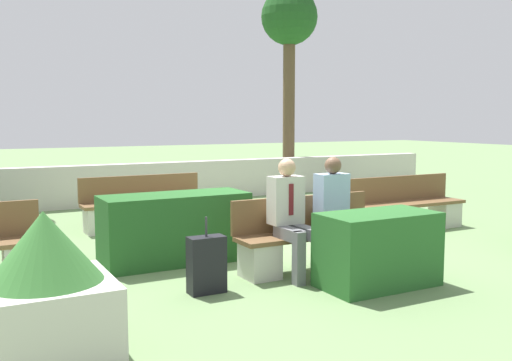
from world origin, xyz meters
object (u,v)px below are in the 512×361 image
(bench_left_side, at_px, (145,208))
(tree_center_left, at_px, (289,28))
(bench_back, at_px, (405,209))
(person_seated_woman, at_px, (338,208))
(planter_corner_left, at_px, (46,291))
(suitcase, at_px, (207,265))
(person_seated_man, at_px, (292,212))
(bench_front, at_px, (311,242))

(bench_left_side, relative_size, tree_center_left, 0.41)
(tree_center_left, bearing_deg, bench_left_side, -145.30)
(bench_back, height_order, person_seated_woman, person_seated_woman)
(planter_corner_left, xyz_separation_m, suitcase, (1.66, 0.94, -0.23))
(bench_left_side, xyz_separation_m, person_seated_man, (0.60, -3.50, 0.39))
(bench_front, bearing_deg, tree_center_left, 60.41)
(bench_left_side, height_order, suitcase, bench_left_side)
(bench_left_side, distance_m, planter_corner_left, 5.05)
(bench_front, xyz_separation_m, person_seated_man, (-0.35, -0.14, 0.39))
(planter_corner_left, bearing_deg, bench_left_side, 64.77)
(person_seated_woman, xyz_separation_m, planter_corner_left, (-3.38, -1.07, -0.20))
(suitcase, height_order, tree_center_left, tree_center_left)
(person_seated_man, bearing_deg, planter_corner_left, -158.82)
(bench_left_side, xyz_separation_m, person_seated_woman, (1.23, -3.50, 0.39))
(person_seated_man, bearing_deg, tree_center_left, 58.69)
(planter_corner_left, height_order, suitcase, planter_corner_left)
(bench_front, height_order, person_seated_woman, person_seated_woman)
(person_seated_woman, bearing_deg, planter_corner_left, -162.51)
(bench_front, distance_m, person_seated_man, 0.55)
(person_seated_man, distance_m, person_seated_woman, 0.63)
(bench_back, xyz_separation_m, planter_corner_left, (-5.75, -2.48, 0.18))
(bench_front, bearing_deg, bench_back, 25.63)
(bench_front, relative_size, bench_back, 0.89)
(person_seated_woman, height_order, tree_center_left, tree_center_left)
(bench_front, bearing_deg, person_seated_man, -158.24)
(person_seated_man, xyz_separation_m, planter_corner_left, (-2.75, -1.07, -0.20))
(person_seated_woman, relative_size, suitcase, 1.68)
(bench_front, height_order, tree_center_left, tree_center_left)
(planter_corner_left, bearing_deg, person_seated_woman, 17.49)
(suitcase, bearing_deg, person_seated_woman, 4.34)
(bench_left_side, bearing_deg, tree_center_left, 24.69)
(planter_corner_left, distance_m, tree_center_left, 10.98)
(bench_back, distance_m, planter_corner_left, 6.27)
(bench_back, distance_m, person_seated_woman, 2.78)
(bench_left_side, bearing_deg, bench_back, -40.15)
(bench_front, distance_m, tree_center_left, 8.45)
(person_seated_woman, distance_m, suitcase, 1.78)
(bench_left_side, height_order, tree_center_left, tree_center_left)
(bench_left_side, bearing_deg, planter_corner_left, -125.24)
(bench_front, bearing_deg, planter_corner_left, -158.75)
(bench_back, height_order, suitcase, bench_back)
(bench_front, relative_size, tree_center_left, 0.38)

